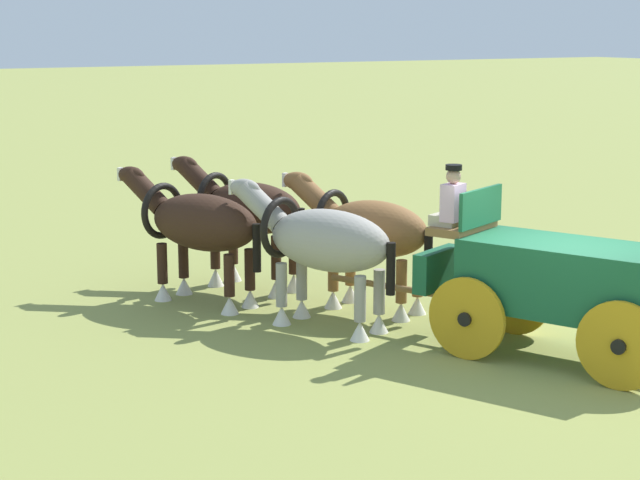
{
  "coord_description": "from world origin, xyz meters",
  "views": [
    {
      "loc": [
        -10.82,
        10.37,
        4.68
      ],
      "look_at": [
        4.06,
        1.61,
        1.2
      ],
      "focal_mm": 59.85,
      "sensor_mm": 36.0,
      "label": 1
    }
  ],
  "objects_px": {
    "draft_horse_rear_near": "(323,242)",
    "draft_horse_rear_off": "(368,231)",
    "show_wagon": "(555,280)",
    "draft_horse_lead_off": "(247,211)",
    "draft_horse_lead_near": "(199,224)"
  },
  "relations": [
    {
      "from": "draft_horse_lead_near",
      "to": "draft_horse_rear_near",
      "type": "bearing_deg",
      "value": -156.42
    },
    {
      "from": "show_wagon",
      "to": "draft_horse_lead_off",
      "type": "relative_size",
      "value": 1.9
    },
    {
      "from": "draft_horse_lead_off",
      "to": "show_wagon",
      "type": "bearing_deg",
      "value": -162.46
    },
    {
      "from": "show_wagon",
      "to": "draft_horse_lead_off",
      "type": "distance_m",
      "value": 6.24
    },
    {
      "from": "draft_horse_lead_near",
      "to": "draft_horse_lead_off",
      "type": "xyz_separation_m",
      "value": [
        0.53,
        -1.19,
        0.05
      ]
    },
    {
      "from": "show_wagon",
      "to": "draft_horse_lead_near",
      "type": "relative_size",
      "value": 1.81
    },
    {
      "from": "show_wagon",
      "to": "draft_horse_rear_off",
      "type": "distance_m",
      "value": 3.66
    },
    {
      "from": "draft_horse_rear_near",
      "to": "draft_horse_rear_off",
      "type": "bearing_deg",
      "value": -66.16
    },
    {
      "from": "draft_horse_rear_near",
      "to": "draft_horse_lead_near",
      "type": "distance_m",
      "value": 2.6
    },
    {
      "from": "draft_horse_lead_near",
      "to": "draft_horse_lead_off",
      "type": "bearing_deg",
      "value": -66.09
    },
    {
      "from": "show_wagon",
      "to": "draft_horse_lead_near",
      "type": "bearing_deg",
      "value": 29.52
    },
    {
      "from": "draft_horse_rear_off",
      "to": "draft_horse_lead_near",
      "type": "distance_m",
      "value": 2.9
    },
    {
      "from": "draft_horse_rear_near",
      "to": "draft_horse_rear_off",
      "type": "distance_m",
      "value": 1.3
    },
    {
      "from": "draft_horse_rear_near",
      "to": "draft_horse_lead_near",
      "type": "height_order",
      "value": "draft_horse_lead_near"
    },
    {
      "from": "draft_horse_rear_near",
      "to": "draft_horse_rear_off",
      "type": "xyz_separation_m",
      "value": [
        0.53,
        -1.19,
        -0.02
      ]
    }
  ]
}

